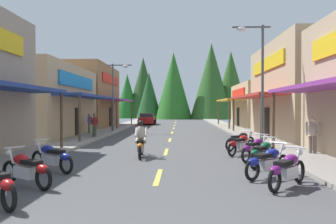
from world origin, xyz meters
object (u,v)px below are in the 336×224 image
streetlamp_left (116,88)px  parked_car_curbside (147,119)px  motorcycle_parked_right_3 (255,149)px  motorcycle_parked_left_1 (26,169)px  motorcycle_parked_right_5 (240,140)px  motorcycle_parked_left_2 (52,157)px  motorcycle_parked_right_4 (241,144)px  streetlamp_right (257,69)px  motorcycle_parked_right_2 (263,153)px  pedestrian_strolling (89,123)px  motorcycle_parked_right_0 (287,169)px  motorcycle_parked_right_1 (268,162)px  pedestrian_by_shop (94,124)px  pedestrian_browsing (313,133)px  rider_cruising_lead (141,142)px

streetlamp_left → parked_car_curbside: streetlamp_left is taller
motorcycle_parked_right_3 → motorcycle_parked_left_1: 8.40m
motorcycle_parked_right_5 → motorcycle_parked_left_2: 9.16m
motorcycle_parked_right_5 → motorcycle_parked_right_4: bearing=-138.7°
streetlamp_right → motorcycle_parked_right_3: bearing=-103.6°
parked_car_curbside → streetlamp_right: bearing=-161.9°
streetlamp_left → motorcycle_parked_right_4: size_ratio=3.44×
motorcycle_parked_right_2 → motorcycle_parked_right_5: 4.52m
motorcycle_parked_right_2 → pedestrian_strolling: bearing=73.9°
motorcycle_parked_right_0 → motorcycle_parked_right_3: same height
motorcycle_parked_right_4 → pedestrian_strolling: 14.26m
motorcycle_parked_right_1 → motorcycle_parked_right_3: (0.35, 3.19, 0.00)m
streetlamp_right → motorcycle_parked_left_1: (-8.12, -9.10, -3.67)m
motorcycle_parked_left_2 → motorcycle_parked_right_1: bearing=-153.1°
motorcycle_parked_right_0 → motorcycle_parked_right_1: (-0.19, 1.24, 0.00)m
pedestrian_strolling → parked_car_curbside: bearing=-99.5°
motorcycle_parked_right_3 → motorcycle_parked_right_4: 1.67m
motorcycle_parked_right_2 → pedestrian_strolling: (-9.94, 13.39, 0.45)m
motorcycle_parked_left_2 → parked_car_curbside: (0.13, 30.28, 0.20)m
streetlamp_right → motorcycle_parked_left_2: streetlamp_right is taller
pedestrian_by_shop → parked_car_curbside: bearing=14.3°
motorcycle_parked_right_4 → parked_car_curbside: bearing=55.7°
motorcycle_parked_left_1 → parked_car_curbside: 32.37m
pedestrian_browsing → parked_car_curbside: pedestrian_browsing is taller
motorcycle_parked_right_3 → motorcycle_parked_right_1: bearing=-145.3°
motorcycle_parked_right_3 → motorcycle_parked_left_1: bearing=164.2°
motorcycle_parked_right_4 → pedestrian_strolling: pedestrian_strolling is taller
streetlamp_right → motorcycle_parked_left_1: size_ratio=3.43×
rider_cruising_lead → pedestrian_browsing: 7.46m
streetlamp_left → rider_cruising_lead: bearing=-75.0°
streetlamp_right → motorcycle_parked_right_1: 8.65m
motorcycle_parked_left_1 → pedestrian_by_shop: (-1.76, 13.77, 0.52)m
streetlamp_left → motorcycle_parked_right_1: bearing=-65.8°
streetlamp_left → motorcycle_parked_right_0: streetlamp_left is taller
pedestrian_by_shop → pedestrian_strolling: 3.15m
motorcycle_parked_right_5 → motorcycle_parked_left_2: size_ratio=0.92×
motorcycle_parked_right_0 → motorcycle_parked_right_3: size_ratio=0.99×
motorcycle_parked_right_4 → pedestrian_strolling: (-9.69, 10.46, 0.45)m
motorcycle_parked_right_0 → motorcycle_parked_left_2: 7.26m
streetlamp_left → motorcycle_parked_left_2: (1.17, -17.10, -3.29)m
motorcycle_parked_right_5 → motorcycle_parked_left_1: bearing=-171.7°
motorcycle_parked_right_3 → motorcycle_parked_left_2: same height
motorcycle_parked_right_5 → motorcycle_parked_right_2: bearing=-129.8°
motorcycle_parked_right_0 → motorcycle_parked_right_2: 3.14m
pedestrian_strolling → motorcycle_parked_right_0: bearing=121.7°
motorcycle_parked_right_0 → motorcycle_parked_right_2: same height
streetlamp_left → rider_cruising_lead: size_ratio=2.69×
motorcycle_parked_right_1 → motorcycle_parked_right_5: same height
parked_car_curbside → streetlamp_left: bearing=173.2°
motorcycle_parked_left_1 → pedestrian_browsing: size_ratio=1.10×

